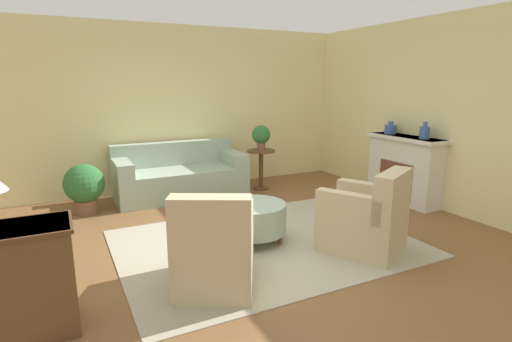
% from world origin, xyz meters
% --- Properties ---
extents(ground_plane, '(16.00, 16.00, 0.00)m').
position_xyz_m(ground_plane, '(0.00, 0.00, 0.00)').
color(ground_plane, brown).
extents(wall_back, '(9.90, 0.12, 2.80)m').
position_xyz_m(wall_back, '(0.00, 3.01, 1.40)').
color(wall_back, beige).
rests_on(wall_back, ground_plane).
extents(wall_right, '(0.12, 9.85, 2.80)m').
position_xyz_m(wall_right, '(2.99, 0.00, 1.40)').
color(wall_right, beige).
rests_on(wall_right, ground_plane).
extents(rug, '(3.33, 2.51, 0.01)m').
position_xyz_m(rug, '(0.00, 0.00, 0.01)').
color(rug, '#B2A893').
rests_on(rug, ground_plane).
extents(couch, '(2.08, 0.95, 0.86)m').
position_xyz_m(couch, '(-0.31, 2.44, 0.32)').
color(couch, '#9EB29E').
rests_on(couch, ground_plane).
extents(armchair_left, '(0.99, 1.05, 0.94)m').
position_xyz_m(armchair_left, '(-0.89, -0.69, 0.37)').
color(armchair_left, '#C6B289').
rests_on(armchair_left, rug).
extents(armchair_right, '(0.99, 1.05, 0.94)m').
position_xyz_m(armchair_right, '(0.89, -0.69, 0.37)').
color(armchair_right, '#C6B289').
rests_on(armchair_right, rug).
extents(ottoman_table, '(0.78, 0.78, 0.46)m').
position_xyz_m(ottoman_table, '(-0.10, 0.13, 0.30)').
color(ottoman_table, '#9EB29E').
rests_on(ottoman_table, rug).
extents(side_table, '(0.49, 0.49, 0.70)m').
position_xyz_m(side_table, '(1.08, 2.21, 0.47)').
color(side_table, brown).
rests_on(side_table, ground_plane).
extents(fireplace, '(0.44, 1.31, 1.04)m').
position_xyz_m(fireplace, '(2.74, 0.53, 0.55)').
color(fireplace, silver).
rests_on(fireplace, ground_plane).
extents(vase_mantel_near, '(0.19, 0.19, 0.20)m').
position_xyz_m(vase_mantel_near, '(2.73, 0.86, 1.12)').
color(vase_mantel_near, '#38569E').
rests_on(vase_mantel_near, fireplace).
extents(vase_mantel_far, '(0.14, 0.14, 0.25)m').
position_xyz_m(vase_mantel_far, '(2.73, 0.20, 1.14)').
color(vase_mantel_far, '#38569E').
rests_on(vase_mantel_far, fireplace).
extents(potted_plant_on_side_table, '(0.32, 0.32, 0.43)m').
position_xyz_m(potted_plant_on_side_table, '(1.08, 2.21, 0.95)').
color(potted_plant_on_side_table, brown).
rests_on(potted_plant_on_side_table, side_table).
extents(potted_plant_floor, '(0.56, 0.56, 0.72)m').
position_xyz_m(potted_plant_floor, '(-1.79, 2.15, 0.41)').
color(potted_plant_floor, brown).
rests_on(potted_plant_floor, ground_plane).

